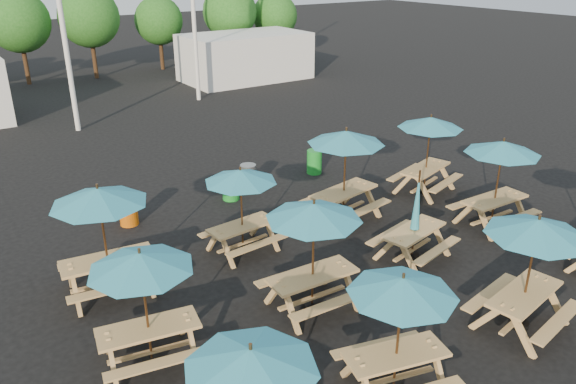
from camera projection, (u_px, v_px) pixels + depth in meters
ground at (323, 253)px, 13.71m from camera, size 120.00×120.00×0.00m
picnic_unit_0 at (251, 369)px, 7.10m from camera, size 2.28×2.28×2.22m
picnic_unit_1 at (141, 269)px, 9.32m from camera, size 2.11×2.11×2.24m
picnic_unit_2 at (99, 204)px, 11.33m from camera, size 2.21×2.21×2.45m
picnic_unit_3 at (402, 294)px, 8.72m from camera, size 2.14×2.14×2.18m
picnic_unit_4 at (314, 219)px, 10.83m from camera, size 2.00×2.00×2.37m
picnic_unit_5 at (241, 182)px, 13.10m from camera, size 1.86×1.86×2.15m
picnic_unit_6 at (536, 235)px, 10.23m from camera, size 2.18×2.18×2.35m
picnic_unit_7 at (415, 223)px, 13.15m from camera, size 2.03×1.86×2.25m
picnic_unit_8 at (346, 144)px, 14.66m from camera, size 2.35×2.35×2.54m
picnic_unit_10 at (502, 154)px, 14.34m from camera, size 1.98×1.98×2.39m
picnic_unit_11 at (430, 128)px, 16.49m from camera, size 2.36×2.36×2.38m
waste_bin_0 at (128, 211)px, 15.03m from camera, size 0.49×0.49×0.79m
waste_bin_1 at (231, 187)px, 16.59m from camera, size 0.49×0.49×0.79m
waste_bin_2 at (248, 177)px, 17.32m from camera, size 0.49×0.49×0.79m
waste_bin_3 at (314, 162)px, 18.59m from camera, size 0.49×0.49×0.79m
event_tent_1 at (245, 57)px, 32.31m from camera, size 7.00×4.00×2.60m
tree_3 at (18, 21)px, 30.24m from camera, size 3.36×3.36×5.09m
tree_4 at (89, 17)px, 31.77m from camera, size 3.41×3.41×5.17m
tree_5 at (159, 21)px, 34.53m from camera, size 2.94×2.94×4.45m
tree_6 at (230, 12)px, 35.08m from camera, size 3.38×3.38×5.13m
tree_7 at (275, 16)px, 37.04m from camera, size 2.95×2.95×4.48m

